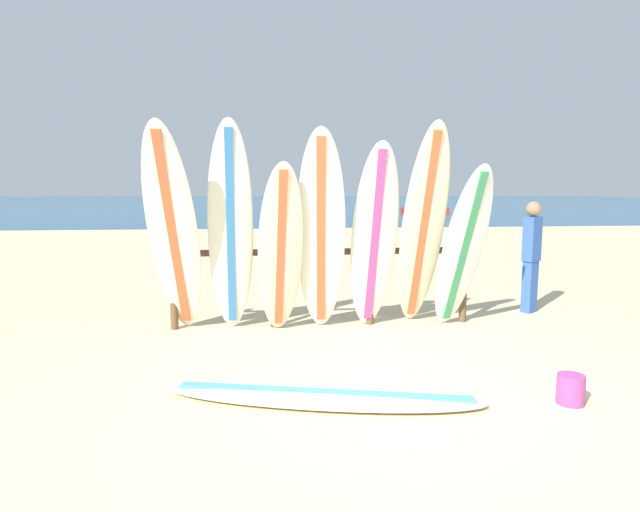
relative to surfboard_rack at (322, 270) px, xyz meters
The scene contains 14 objects.
ground_plane 2.66m from the surfboard_rack, 82.98° to the right, with size 120.00×120.00×0.00m, color beige.
ocean_water 55.46m from the surfboard_rack, 89.68° to the left, with size 120.00×80.00×0.01m, color #1E5984.
surfboard_rack is the anchor object (origin of this frame).
surfboard_leaning_far_left 1.81m from the surfboard_rack, 165.95° to the right, with size 0.64×1.17×2.37m.
surfboard_leaning_left 1.23m from the surfboard_rack, 166.70° to the right, with size 0.56×0.69×2.44m.
surfboard_leaning_center_left 0.74m from the surfboard_rack, 139.77° to the right, with size 0.58×0.81×1.97m.
surfboard_leaning_center 0.63m from the surfboard_rack, 98.33° to the right, with size 0.64×0.93×2.33m.
surfboard_leaning_center_right 0.77m from the surfboard_rack, 26.24° to the right, with size 0.60×0.69×2.21m.
surfboard_leaning_right 1.29m from the surfboard_rack, 17.66° to the right, with size 0.53×1.14×2.40m.
surfboard_leaning_far_right 1.68m from the surfboard_rack, 14.60° to the right, with size 0.69×0.90×1.96m.
surfboard_lying_on_sand 2.38m from the surfboard_rack, 95.91° to the right, with size 2.64×1.15×0.08m.
beachgoer_standing 2.91m from the surfboard_rack, ahead, with size 0.29×0.26×1.51m.
small_boat_offshore 29.65m from the surfboard_rack, 70.62° to the left, with size 3.11×1.14×0.71m.
sand_bucket 3.11m from the surfboard_rack, 56.34° to the right, with size 0.21×0.21×0.23m, color #A53F8C.
Camera 1 is at (-0.97, -3.72, 1.69)m, focal length 29.38 mm.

